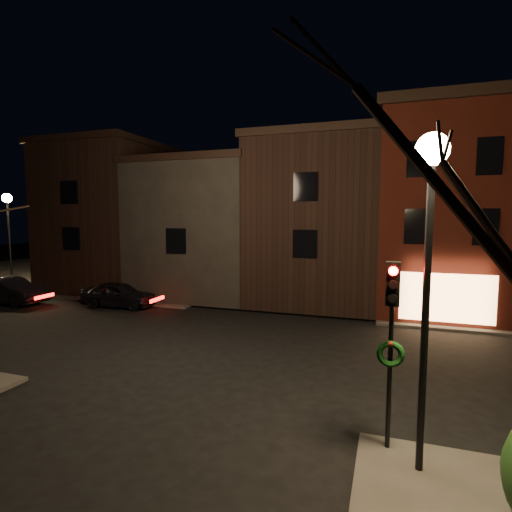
% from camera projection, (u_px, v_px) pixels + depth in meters
% --- Properties ---
extents(ground, '(120.00, 120.00, 0.00)m').
position_uv_depth(ground, '(237.00, 347.00, 15.51)').
color(ground, black).
rests_on(ground, ground).
extents(sidewalk_far_left, '(30.00, 30.00, 0.12)m').
position_uv_depth(sidewalk_far_left, '(126.00, 266.00, 40.72)').
color(sidewalk_far_left, '#2D2B28').
rests_on(sidewalk_far_left, ground).
extents(corner_building, '(6.50, 8.50, 10.50)m').
position_uv_depth(corner_building, '(440.00, 210.00, 21.35)').
color(corner_building, '#47130C').
rests_on(corner_building, ground).
extents(row_building_a, '(7.30, 10.30, 9.40)m').
position_uv_depth(row_building_a, '(322.00, 220.00, 24.44)').
color(row_building_a, black).
rests_on(row_building_a, ground).
extents(row_building_b, '(7.80, 10.30, 8.40)m').
position_uv_depth(row_building_b, '(214.00, 227.00, 26.80)').
color(row_building_b, black).
rests_on(row_building_b, ground).
extents(row_building_c, '(7.30, 10.30, 9.90)m').
position_uv_depth(row_building_c, '(123.00, 216.00, 29.04)').
color(row_building_c, black).
rests_on(row_building_c, ground).
extents(street_lamp_near, '(0.60, 0.60, 6.48)m').
position_uv_depth(street_lamp_near, '(430.00, 211.00, 7.36)').
color(street_lamp_near, black).
rests_on(street_lamp_near, sidewalk_near_right).
extents(street_lamp_far, '(0.60, 0.60, 6.48)m').
position_uv_depth(street_lamp_far, '(8.00, 215.00, 26.89)').
color(street_lamp_far, black).
rests_on(street_lamp_far, sidewalk_far_left).
extents(traffic_signal, '(0.58, 0.38, 4.05)m').
position_uv_depth(traffic_signal, '(391.00, 327.00, 8.25)').
color(traffic_signal, black).
rests_on(traffic_signal, sidewalk_near_right).
extents(parked_car_a, '(4.32, 2.05, 1.43)m').
position_uv_depth(parked_car_a, '(118.00, 294.00, 22.37)').
color(parked_car_a, black).
rests_on(parked_car_a, ground).
extents(parked_car_b, '(4.69, 1.72, 1.53)m').
position_uv_depth(parked_car_b, '(8.00, 291.00, 23.23)').
color(parked_car_b, black).
rests_on(parked_car_b, ground).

